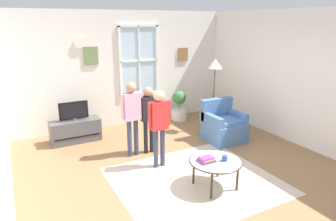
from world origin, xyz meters
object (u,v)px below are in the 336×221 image
television (74,111)px  person_red_shirt (159,120)px  book_stack (206,159)px  cup (225,158)px  coffee_table (216,162)px  remote_near_books (210,160)px  potted_plant_by_window (179,106)px  floor_lamp (215,71)px  person_black_shirt (148,112)px  person_pink_shirt (132,111)px  remote_near_cup (224,158)px  tv_stand (75,131)px

television → person_red_shirt: (1.05, -1.88, 0.18)m
book_stack → person_red_shirt: (-0.31, 0.97, 0.39)m
book_stack → cup: cup is taller
coffee_table → remote_near_books: (-0.08, 0.04, 0.04)m
book_stack → potted_plant_by_window: (1.33, 3.11, -0.12)m
floor_lamp → remote_near_books: bearing=-127.4°
person_red_shirt → cup: bearing=-62.5°
person_black_shirt → person_pink_shirt: person_pink_shirt is taller
remote_near_cup → person_pink_shirt: person_pink_shirt is taller
book_stack → person_black_shirt: 1.66m
coffee_table → person_pink_shirt: 1.86m
cup → person_black_shirt: bearing=105.5°
cup → person_red_shirt: bearing=117.5°
remote_near_books → book_stack: bearing=171.5°
person_black_shirt → potted_plant_by_window: (1.55, 1.50, -0.46)m
television → potted_plant_by_window: bearing=5.3°
remote_near_books → television: bearing=116.2°
tv_stand → coffee_table: 3.27m
television → person_pink_shirt: size_ratio=0.42×
person_pink_shirt → book_stack: bearing=-71.6°
person_pink_shirt → floor_lamp: (2.16, 0.42, 0.51)m
remote_near_cup → person_black_shirt: person_black_shirt is taller
tv_stand → potted_plant_by_window: 2.70m
person_red_shirt → book_stack: bearing=-72.6°
coffee_table → tv_stand: bearing=117.2°
potted_plant_by_window → person_pink_shirt: bearing=-141.6°
coffee_table → remote_near_cup: remote_near_cup is taller
remote_near_cup → coffee_table: bearing=177.0°
person_pink_shirt → remote_near_cup: bearing=-63.5°
tv_stand → television: 0.45m
tv_stand → potted_plant_by_window: size_ratio=1.35×
person_black_shirt → television: bearing=132.3°
remote_near_books → potted_plant_by_window: 3.37m
tv_stand → floor_lamp: size_ratio=0.61×
television → person_red_shirt: size_ratio=0.43×
potted_plant_by_window → floor_lamp: bearing=-74.7°
coffee_table → television: bearing=117.2°
television → book_stack: 3.17m
coffee_table → person_pink_shirt: person_pink_shirt is taller
coffee_table → person_black_shirt: size_ratio=0.63×
coffee_table → person_pink_shirt: bearing=112.1°
person_pink_shirt → potted_plant_by_window: (1.87, 1.49, -0.53)m
book_stack → remote_near_cup: size_ratio=1.81×
person_pink_shirt → coffee_table: bearing=-67.9°
tv_stand → remote_near_books: tv_stand is taller
cup → person_red_shirt: 1.28m
coffee_table → book_stack: size_ratio=3.22×
potted_plant_by_window → floor_lamp: 1.52m
book_stack → person_red_shirt: size_ratio=0.18×
book_stack → potted_plant_by_window: potted_plant_by_window is taller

